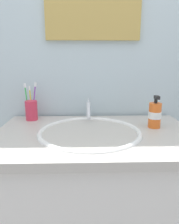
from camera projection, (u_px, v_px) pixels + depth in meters
tiled_wall_back at (93, 56)px, 1.25m from camera, size 2.15×0.04×2.40m
vanity_counter at (95, 210)px, 1.10m from camera, size 0.95×0.61×0.85m
sink_basin at (90, 139)px, 1.01m from camera, size 0.49×0.49×0.11m
faucet at (88, 110)px, 1.21m from camera, size 0.02×0.15×0.11m
toothbrush_cup at (31, 110)px, 1.19m from camera, size 0.07×0.07×0.11m
toothbrush_yellow at (31, 100)px, 1.22m from camera, size 0.02×0.05×0.18m
toothbrush_purple at (34, 98)px, 1.22m from camera, size 0.03×0.06×0.20m
toothbrush_green at (27, 99)px, 1.20m from camera, size 0.03×0.03×0.20m
soap_dispenser at (155, 115)px, 1.06m from camera, size 0.06×0.06×0.16m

